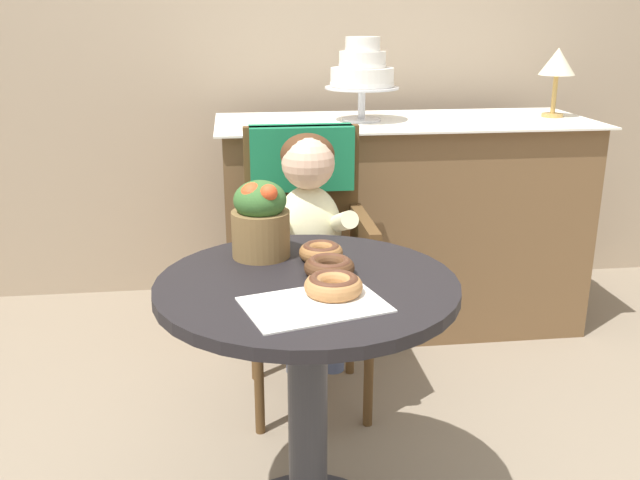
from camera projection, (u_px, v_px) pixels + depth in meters
back_wall at (263, 7)px, 3.19m from camera, size 4.80×0.10×2.70m
cafe_table at (307, 361)px, 1.71m from camera, size 0.72×0.72×0.72m
wicker_chair at (304, 221)px, 2.39m from camera, size 0.42×0.45×0.95m
seated_child at (309, 223)px, 2.23m from camera, size 0.27×0.32×0.73m
paper_napkin at (314, 305)px, 1.50m from camera, size 0.34×0.27×0.00m
donut_front at (329, 266)px, 1.67m from camera, size 0.12×0.12×0.04m
donut_mid at (321, 251)px, 1.77m from camera, size 0.11×0.11×0.04m
donut_side at (333, 285)px, 1.55m from camera, size 0.13×0.13×0.05m
flower_vase at (260, 217)px, 1.78m from camera, size 0.15×0.15×0.20m
display_counter at (401, 223)px, 3.02m from camera, size 1.56×0.62×0.90m
tiered_cake_stand at (362, 72)px, 2.80m from camera, size 0.30×0.30×0.33m
table_lamp at (557, 65)px, 2.90m from camera, size 0.15×0.15×0.28m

